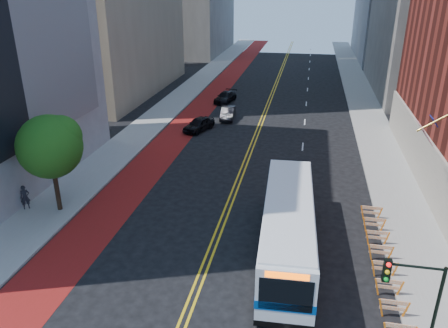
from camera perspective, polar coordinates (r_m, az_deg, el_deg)
ground at (r=23.67m, az=-3.50°, el=-15.65°), size 160.00×160.00×0.00m
sidewalk_left at (r=52.83m, az=-8.11°, el=6.58°), size 4.00×140.00×0.15m
sidewalk_right at (r=50.55m, az=18.70°, el=4.83°), size 4.00×140.00×0.15m
bus_lane_paint at (r=51.74m, az=-3.98°, el=6.32°), size 3.60×140.00×0.01m
center_line_inner at (r=50.33m, az=4.81°, el=5.82°), size 0.14×140.00×0.01m
center_line_outer at (r=50.30m, az=5.22°, el=5.79°), size 0.14×140.00×0.01m
lane_dashes at (r=57.77m, az=10.70°, el=7.75°), size 0.14×98.20×0.01m
construction_barriers at (r=25.94m, az=19.99°, el=-11.51°), size 1.42×10.91×1.00m
street_tree at (r=30.48m, az=-21.71°, el=2.42°), size 4.20×4.20×6.70m
traffic_signal at (r=18.64m, az=23.54°, el=-15.58°), size 2.21×0.34×5.07m
transit_bus at (r=25.40m, az=8.34°, el=-7.99°), size 3.27×12.62×3.44m
car_a at (r=46.21m, az=-3.31°, el=5.21°), size 3.06×4.51×1.43m
car_b at (r=50.19m, az=0.50°, el=6.66°), size 1.77×4.28×1.38m
car_c at (r=57.44m, az=0.18°, el=8.73°), size 2.71×4.79×1.31m
pedestrian at (r=32.93m, az=-24.55°, el=-3.97°), size 0.74×0.71×1.71m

